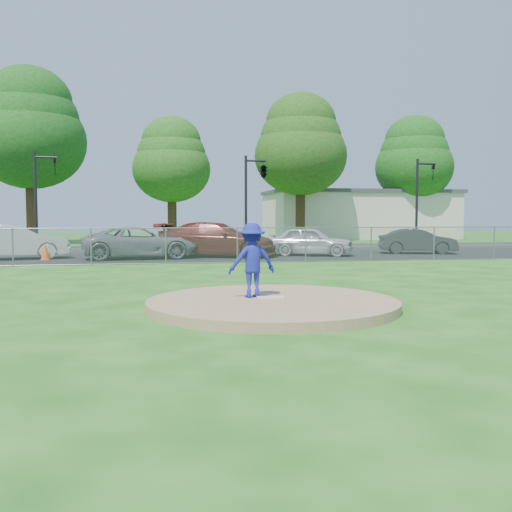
{
  "coord_description": "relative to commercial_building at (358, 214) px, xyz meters",
  "views": [
    {
      "loc": [
        -2.51,
        -11.9,
        1.99
      ],
      "look_at": [
        0.0,
        2.0,
        1.0
      ],
      "focal_mm": 40.0,
      "sensor_mm": 36.0,
      "label": 1
    }
  ],
  "objects": [
    {
      "name": "commercial_building",
      "position": [
        0.0,
        0.0,
        0.0
      ],
      "size": [
        16.4,
        9.4,
        4.3
      ],
      "color": "beige",
      "rests_on": "ground"
    },
    {
      "name": "tree_far_right",
      "position": [
        4.0,
        -3.0,
        4.9
      ],
      "size": [
        6.72,
        6.72,
        10.74
      ],
      "color": "#3C2615",
      "rests_on": "ground"
    },
    {
      "name": "chain_link_fence",
      "position": [
        -16.0,
        -26.0,
        -1.41
      ],
      "size": [
        40.0,
        0.06,
        1.5
      ],
      "primitive_type": "cube",
      "color": "gray",
      "rests_on": "ground"
    },
    {
      "name": "tree_left",
      "position": [
        -27.0,
        -7.0,
        6.08
      ],
      "size": [
        7.84,
        7.84,
        12.53
      ],
      "color": "#3A2315",
      "rests_on": "ground"
    },
    {
      "name": "pitching_rubber",
      "position": [
        -16.0,
        -37.8,
        -1.94
      ],
      "size": [
        0.6,
        0.15,
        0.04
      ],
      "primitive_type": "cube",
      "color": "white",
      "rests_on": "pitchers_mound"
    },
    {
      "name": "parked_car_white",
      "position": [
        -24.82,
        -22.23,
        -1.36
      ],
      "size": [
        5.1,
        2.97,
        1.59
      ],
      "primitive_type": "imported",
      "rotation": [
        0.0,
        0.0,
        1.86
      ],
      "color": "silver",
      "rests_on": "parking_lot"
    },
    {
      "name": "traffic_signal_right",
      "position": [
        -1.76,
        -16.0,
        1.2
      ],
      "size": [
        1.28,
        0.2,
        5.6
      ],
      "color": "black",
      "rests_on": "ground"
    },
    {
      "name": "parked_car_pearl",
      "position": [
        -10.73,
        -22.22,
        -1.42
      ],
      "size": [
        4.64,
        3.21,
        1.47
      ],
      "primitive_type": "imported",
      "rotation": [
        0.0,
        0.0,
        1.19
      ],
      "color": "silver",
      "rests_on": "parking_lot"
    },
    {
      "name": "traffic_signal_left",
      "position": [
        -24.76,
        -16.0,
        1.2
      ],
      "size": [
        1.28,
        0.2,
        5.6
      ],
      "color": "black",
      "rests_on": "ground"
    },
    {
      "name": "tree_right",
      "position": [
        -7.0,
        -6.0,
        5.49
      ],
      "size": [
        7.28,
        7.28,
        11.63
      ],
      "color": "#342113",
      "rests_on": "ground"
    },
    {
      "name": "traffic_signal_center",
      "position": [
        -12.03,
        -16.0,
        2.45
      ],
      "size": [
        1.42,
        2.48,
        5.6
      ],
      "color": "black",
      "rests_on": "ground"
    },
    {
      "name": "parked_car_darkred",
      "position": [
        -15.46,
        -22.27,
        -1.31
      ],
      "size": [
        6.26,
        4.15,
        1.69
      ],
      "primitive_type": "imported",
      "rotation": [
        0.0,
        0.0,
        1.23
      ],
      "color": "maroon",
      "rests_on": "parking_lot"
    },
    {
      "name": "parking_lot",
      "position": [
        -16.0,
        -21.5,
        -2.15
      ],
      "size": [
        50.0,
        8.0,
        0.01
      ],
      "primitive_type": "cube",
      "color": "black",
      "rests_on": "ground"
    },
    {
      "name": "street",
      "position": [
        -16.0,
        -14.0,
        -2.16
      ],
      "size": [
        60.0,
        7.0,
        0.01
      ],
      "primitive_type": "cube",
      "color": "#242426",
      "rests_on": "ground"
    },
    {
      "name": "traffic_cone",
      "position": [
        -23.34,
        -22.83,
        -1.76
      ],
      "size": [
        0.4,
        0.4,
        0.77
      ],
      "primitive_type": "cone",
      "color": "#FF5A0D",
      "rests_on": "parking_lot"
    },
    {
      "name": "parked_car_gray",
      "position": [
        -19.11,
        -22.77,
        -1.41
      ],
      "size": [
        5.6,
        3.08,
        1.49
      ],
      "primitive_type": "imported",
      "rotation": [
        0.0,
        0.0,
        1.69
      ],
      "color": "gray",
      "rests_on": "parking_lot"
    },
    {
      "name": "pitcher",
      "position": [
        -16.38,
        -37.58,
        -1.14
      ],
      "size": [
        1.14,
        0.77,
        1.64
      ],
      "primitive_type": "imported",
      "rotation": [
        0.0,
        0.0,
        3.3
      ],
      "color": "#1B2496",
      "rests_on": "pitchers_mound"
    },
    {
      "name": "parked_car_charcoal",
      "position": [
        -4.68,
        -21.67,
        -1.49
      ],
      "size": [
        4.23,
        2.39,
        1.32
      ],
      "primitive_type": "imported",
      "rotation": [
        0.0,
        0.0,
        1.31
      ],
      "color": "#29292C",
      "rests_on": "parking_lot"
    },
    {
      "name": "pitchers_mound",
      "position": [
        -16.0,
        -38.0,
        -2.06
      ],
      "size": [
        5.4,
        5.4,
        0.2
      ],
      "primitive_type": "cylinder",
      "color": "#9C7755",
      "rests_on": "ground"
    },
    {
      "name": "tree_center",
      "position": [
        -17.0,
        -4.0,
        4.31
      ],
      "size": [
        6.16,
        6.16,
        9.84
      ],
      "color": "#342213",
      "rests_on": "ground"
    },
    {
      "name": "ground",
      "position": [
        -16.0,
        -28.0,
        -2.16
      ],
      "size": [
        120.0,
        120.0,
        0.0
      ],
      "primitive_type": "plane",
      "color": "#1B5913",
      "rests_on": "ground"
    }
  ]
}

